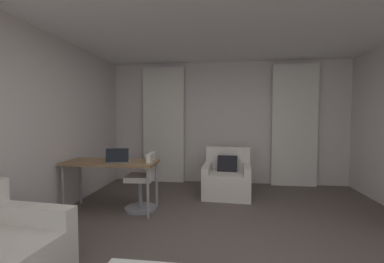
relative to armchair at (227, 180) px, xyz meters
name	(u,v)px	position (x,y,z in m)	size (l,w,h in m)	color
ground_plane	(229,258)	(0.00, -2.08, -0.29)	(12.00, 12.00, 0.00)	#564C47
wall_window	(227,123)	(0.00, 0.95, 1.01)	(5.12, 0.06, 2.60)	silver
wall_left	(0,128)	(-2.53, -2.08, 1.01)	(0.06, 6.12, 2.60)	silver
curtain_left_panel	(164,125)	(-1.38, 0.82, 0.96)	(0.90, 0.06, 2.50)	silver
curtain_right_panel	(294,126)	(1.37, 0.82, 0.96)	(0.90, 0.06, 2.50)	silver
armchair	(227,180)	(0.00, 0.00, 0.00)	(0.87, 0.83, 0.85)	silver
desk	(111,166)	(-1.76, -0.97, 0.40)	(1.38, 0.56, 0.75)	olive
desk_chair	(143,184)	(-1.29, -0.89, 0.10)	(0.48, 0.48, 0.88)	gray
laptop	(118,159)	(-1.61, -1.06, 0.51)	(0.37, 0.32, 0.22)	#ADADB2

